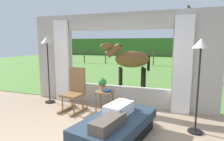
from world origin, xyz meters
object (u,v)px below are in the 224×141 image
Objects in this scene: horse at (130,60)px; floor_lamp_left at (47,50)px; recliner_sofa at (116,128)px; rocking_chair at (75,90)px; reclining_person at (116,113)px; floor_lamp_right at (200,58)px; potted_plant at (102,83)px; side_table at (104,95)px; pasture_tree at (194,50)px; book_stack at (107,91)px.

floor_lamp_left is at bearing 115.06° from horse.
recliner_sofa is 1.66× the size of rocking_chair.
floor_lamp_right is (1.39, 0.81, 0.96)m from reclining_person.
floor_lamp_left is at bearing 178.74° from potted_plant.
floor_lamp_left reaches higher than side_table.
horse is (0.25, 2.09, 0.45)m from potted_plant.
side_table is (-0.73, 1.31, 0.21)m from recliner_sofa.
floor_lamp_left reaches higher than horse.
floor_lamp_left is at bearing -133.01° from pasture_tree.
side_table is 1.63× the size of potted_plant.
potted_plant is 2.41m from floor_lamp_right.
reclining_person is 3.08m from floor_lamp_left.
pasture_tree is at bearing 61.80° from side_table.
book_stack is at bearing 156.32° from horse.
book_stack is at bearing -117.07° from pasture_tree.
reclining_person is 1.87m from floor_lamp_right.
rocking_chair reaches higher than side_table.
recliner_sofa is 0.57× the size of pasture_tree.
pasture_tree is at bearing 46.99° from floor_lamp_left.
potted_plant is (-0.81, 1.37, 0.48)m from recliner_sofa.
reclining_person is at bearing -106.40° from pasture_tree.
side_table is at bearing -118.20° from pasture_tree.
reclining_person is 4.46× the size of potted_plant.
rocking_chair is 5.97m from pasture_tree.
book_stack is 2.12m from floor_lamp_left.
side_table is 0.16m from book_stack.
potted_plant is 0.10× the size of pasture_tree.
reclining_person is at bearing -29.43° from rocking_chair.
recliner_sofa is at bearing -59.30° from potted_plant.
recliner_sofa is 1.02× the size of floor_lamp_right.
recliner_sofa is at bearing -106.52° from pasture_tree.
pasture_tree reaches higher than book_stack.
reclining_person is 1.45m from book_stack.
floor_lamp_left is (-2.50, 1.41, 1.33)m from recliner_sofa.
pasture_tree reaches higher than horse.
reclining_person reaches higher than book_stack.
rocking_chair is 0.58× the size of floor_lamp_left.
reclining_person is 0.43× the size of pasture_tree.
pasture_tree reaches higher than potted_plant.
rocking_chair is 0.83m from book_stack.
potted_plant reaches higher than reclining_person.
horse is (0.89, 2.38, 0.61)m from rocking_chair.
reclining_person is 0.74× the size of floor_lamp_left.
rocking_chair is at bearing 173.72° from floor_lamp_right.
potted_plant is at bearing 144.58° from book_stack.
rocking_chair is 0.77m from side_table.
side_table is at bearing 131.81° from reclining_person.
potted_plant is at bearing 133.27° from reclining_person.
horse reaches higher than book_stack.
pasture_tree is (2.52, 4.69, 1.02)m from side_table.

